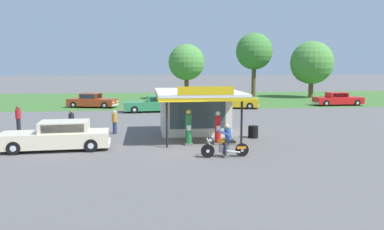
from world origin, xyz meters
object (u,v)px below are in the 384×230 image
at_px(gas_pump_nearside, 189,129).
at_px(bystander_standing_back_lot, 115,122).
at_px(bystander_leaning_by_kiosk, 18,118).
at_px(parked_car_back_row_right, 232,101).
at_px(parked_car_back_row_far_right, 338,99).
at_px(motorcycle_with_rider, 226,143).
at_px(bystander_admiring_sedan, 186,105).
at_px(featured_classic_sedan, 57,137).
at_px(parked_car_back_row_left, 155,104).
at_px(gas_pump_offside, 218,129).
at_px(parked_car_back_row_centre_right, 92,101).
at_px(bystander_strolling_foreground, 71,122).
at_px(spare_tire_stack, 253,132).

bearing_deg(gas_pump_nearside, bystander_standing_back_lot, 136.11).
bearing_deg(bystander_leaning_by_kiosk, gas_pump_nearside, -27.89).
height_order(parked_car_back_row_right, parked_car_back_row_far_right, parked_car_back_row_right).
distance_m(motorcycle_with_rider, parked_car_back_row_right, 21.51).
relative_size(gas_pump_nearside, bystander_standing_back_lot, 1.30).
xyz_separation_m(motorcycle_with_rider, bystander_admiring_sedan, (-0.19, 15.82, 0.23)).
height_order(featured_classic_sedan, parked_car_back_row_left, parked_car_back_row_left).
distance_m(gas_pump_offside, motorcycle_with_rider, 3.05).
distance_m(gas_pump_offside, parked_car_back_row_centre_right, 22.36).
xyz_separation_m(parked_car_back_row_right, parked_car_back_row_left, (-7.85, -2.22, -0.03)).
bearing_deg(parked_car_back_row_right, gas_pump_offside, -105.11).
xyz_separation_m(featured_classic_sedan, parked_car_back_row_centre_right, (-0.87, 20.74, -0.03)).
bearing_deg(featured_classic_sedan, bystander_admiring_sedan, 58.55).
xyz_separation_m(parked_car_back_row_right, bystander_leaning_by_kiosk, (-16.96, -12.31, 0.20)).
distance_m(gas_pump_nearside, bystander_standing_back_lot, 5.90).
distance_m(parked_car_back_row_far_right, bystander_leaning_by_kiosk, 31.96).
bearing_deg(parked_car_back_row_right, motorcycle_with_rider, -103.45).
height_order(parked_car_back_row_far_right, bystander_standing_back_lot, bystander_standing_back_lot).
relative_size(bystander_standing_back_lot, bystander_strolling_foreground, 0.99).
height_order(parked_car_back_row_right, bystander_standing_back_lot, parked_car_back_row_right).
xyz_separation_m(gas_pump_nearside, spare_tire_stack, (4.07, 1.66, -0.52)).
bearing_deg(motorcycle_with_rider, bystander_strolling_foreground, 138.64).
bearing_deg(parked_car_back_row_left, bystander_strolling_foreground, -116.04).
bearing_deg(bystander_admiring_sedan, parked_car_back_row_far_right, 20.80).
height_order(parked_car_back_row_left, bystander_strolling_foreground, parked_car_back_row_left).
height_order(parked_car_back_row_left, spare_tire_stack, parked_car_back_row_left).
relative_size(parked_car_back_row_left, bystander_strolling_foreground, 3.82).
relative_size(bystander_standing_back_lot, bystander_leaning_by_kiosk, 0.86).
relative_size(parked_car_back_row_centre_right, bystander_leaning_by_kiosk, 3.06).
bearing_deg(parked_car_back_row_far_right, motorcycle_with_rider, -127.16).
bearing_deg(parked_car_back_row_left, parked_car_back_row_far_right, 10.37).
height_order(featured_classic_sedan, parked_car_back_row_centre_right, featured_classic_sedan).
relative_size(parked_car_back_row_right, bystander_strolling_foreground, 3.80).
relative_size(gas_pump_nearside, parked_car_back_row_far_right, 0.36).
distance_m(parked_car_back_row_right, bystander_leaning_by_kiosk, 20.96).
bearing_deg(bystander_leaning_by_kiosk, parked_car_back_row_far_right, 25.40).
distance_m(parked_car_back_row_right, parked_car_back_row_far_right, 11.99).
bearing_deg(motorcycle_with_rider, featured_classic_sedan, 162.30).
relative_size(gas_pump_offside, bystander_admiring_sedan, 1.10).
bearing_deg(featured_classic_sedan, gas_pump_offside, 2.78).
distance_m(featured_classic_sedan, spare_tire_stack, 11.09).
xyz_separation_m(parked_car_back_row_far_right, bystander_leaning_by_kiosk, (-28.86, -13.71, 0.28)).
bearing_deg(bystander_admiring_sedan, gas_pump_offside, -88.34).
height_order(parked_car_back_row_centre_right, bystander_admiring_sedan, bystander_admiring_sedan).
bearing_deg(parked_car_back_row_left, gas_pump_nearside, -84.86).
xyz_separation_m(parked_car_back_row_right, spare_tire_stack, (-2.37, -16.22, -0.36)).
xyz_separation_m(parked_car_back_row_left, bystander_strolling_foreground, (-5.53, -11.33, 0.09)).
xyz_separation_m(parked_car_back_row_centre_right, bystander_leaning_by_kiosk, (-2.82, -14.77, 0.26)).
distance_m(parked_car_back_row_centre_right, bystander_standing_back_lot, 16.61).
distance_m(parked_car_back_row_right, bystander_admiring_sedan, 7.28).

